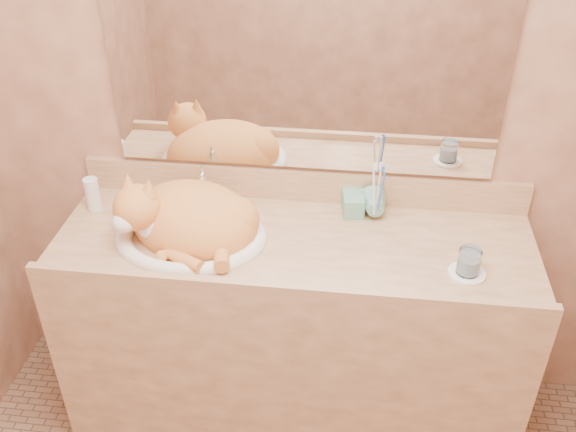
# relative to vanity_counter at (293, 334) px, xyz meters

# --- Properties ---
(wall_back) EXTENTS (2.40, 0.02, 2.50)m
(wall_back) POSITION_rel_vanity_counter_xyz_m (0.00, 0.28, 0.82)
(wall_back) COLOR brown
(wall_back) RESTS_ON ground
(vanity_counter) EXTENTS (1.60, 0.55, 0.85)m
(vanity_counter) POSITION_rel_vanity_counter_xyz_m (0.00, 0.00, 0.00)
(vanity_counter) COLOR #936742
(vanity_counter) RESTS_ON floor
(mirror) EXTENTS (1.30, 0.02, 0.80)m
(mirror) POSITION_rel_vanity_counter_xyz_m (0.00, 0.26, 0.97)
(mirror) COLOR white
(mirror) RESTS_ON wall_back
(sink_basin) EXTENTS (0.59, 0.53, 0.16)m
(sink_basin) POSITION_rel_vanity_counter_xyz_m (-0.34, -0.02, 0.50)
(sink_basin) COLOR white
(sink_basin) RESTS_ON vanity_counter
(faucet) EXTENTS (0.06, 0.11, 0.15)m
(faucet) POSITION_rel_vanity_counter_xyz_m (-0.34, 0.17, 0.50)
(faucet) COLOR white
(faucet) RESTS_ON vanity_counter
(cat) EXTENTS (0.54, 0.49, 0.25)m
(cat) POSITION_rel_vanity_counter_xyz_m (-0.36, -0.01, 0.50)
(cat) COLOR orange
(cat) RESTS_ON sink_basin
(soap_dispenser) EXTENTS (0.08, 0.08, 0.16)m
(soap_dispenser) POSITION_rel_vanity_counter_xyz_m (0.19, 0.15, 0.51)
(soap_dispenser) COLOR #69A992
(soap_dispenser) RESTS_ON vanity_counter
(toothbrush_cup) EXTENTS (0.11, 0.11, 0.09)m
(toothbrush_cup) POSITION_rel_vanity_counter_xyz_m (0.27, 0.15, 0.47)
(toothbrush_cup) COLOR #69A992
(toothbrush_cup) RESTS_ON vanity_counter
(toothbrushes) EXTENTS (0.04, 0.04, 0.24)m
(toothbrushes) POSITION_rel_vanity_counter_xyz_m (0.27, 0.15, 0.56)
(toothbrushes) COLOR white
(toothbrushes) RESTS_ON toothbrush_cup
(saucer) EXTENTS (0.12, 0.12, 0.01)m
(saucer) POSITION_rel_vanity_counter_xyz_m (0.55, -0.11, 0.43)
(saucer) COLOR white
(saucer) RESTS_ON vanity_counter
(water_glass) EXTENTS (0.07, 0.07, 0.08)m
(water_glass) POSITION_rel_vanity_counter_xyz_m (0.55, -0.11, 0.48)
(water_glass) COLOR silver
(water_glass) RESTS_ON saucer
(lotion_bottle) EXTENTS (0.05, 0.05, 0.12)m
(lotion_bottle) POSITION_rel_vanity_counter_xyz_m (-0.73, 0.11, 0.49)
(lotion_bottle) COLOR white
(lotion_bottle) RESTS_ON vanity_counter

